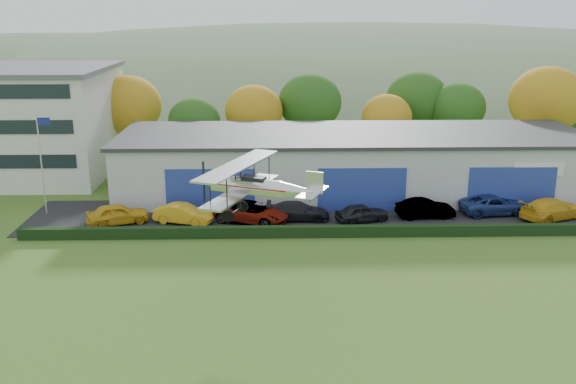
{
  "coord_description": "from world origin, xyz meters",
  "views": [
    {
      "loc": [
        -2.08,
        -26.64,
        15.6
      ],
      "look_at": [
        -1.16,
        10.41,
        5.0
      ],
      "focal_mm": 39.88,
      "sensor_mm": 36.0,
      "label": 1
    }
  ],
  "objects_px": {
    "car_5": "(425,208)",
    "car_0": "(118,214)",
    "car_6": "(494,205)",
    "flagpole": "(42,155)",
    "hangar": "(353,162)",
    "office_block": "(3,122)",
    "car_3": "(298,211)",
    "biplane": "(255,185)",
    "car_4": "(362,213)",
    "car_2": "(252,212)",
    "car_1": "(183,214)",
    "car_7": "(553,209)"
  },
  "relations": [
    {
      "from": "office_block",
      "to": "car_3",
      "type": "xyz_separation_m",
      "value": [
        27.86,
        -15.04,
        -4.46
      ]
    },
    {
      "from": "car_2",
      "to": "car_3",
      "type": "bearing_deg",
      "value": -59.21
    },
    {
      "from": "car_3",
      "to": "office_block",
      "type": "bearing_deg",
      "value": 63.9
    },
    {
      "from": "flagpole",
      "to": "car_5",
      "type": "distance_m",
      "value": 29.93
    },
    {
      "from": "office_block",
      "to": "flagpole",
      "type": "distance_m",
      "value": 15.33
    },
    {
      "from": "flagpole",
      "to": "car_4",
      "type": "xyz_separation_m",
      "value": [
        24.57,
        -2.61,
        -4.04
      ]
    },
    {
      "from": "car_3",
      "to": "hangar",
      "type": "bearing_deg",
      "value": -30.43
    },
    {
      "from": "car_3",
      "to": "car_6",
      "type": "height_order",
      "value": "car_6"
    },
    {
      "from": "car_2",
      "to": "car_7",
      "type": "xyz_separation_m",
      "value": [
        23.15,
        0.23,
        0.02
      ]
    },
    {
      "from": "car_5",
      "to": "car_0",
      "type": "bearing_deg",
      "value": 87.98
    },
    {
      "from": "car_6",
      "to": "biplane",
      "type": "bearing_deg",
      "value": 121.28
    },
    {
      "from": "hangar",
      "to": "car_3",
      "type": "xyz_separation_m",
      "value": [
        -5.14,
        -8.01,
        -1.91
      ]
    },
    {
      "from": "hangar",
      "to": "biplane",
      "type": "distance_m",
      "value": 23.28
    },
    {
      "from": "car_0",
      "to": "hangar",
      "type": "bearing_deg",
      "value": -86.53
    },
    {
      "from": "car_0",
      "to": "car_3",
      "type": "xyz_separation_m",
      "value": [
        13.6,
        0.65,
        -0.08
      ]
    },
    {
      "from": "car_3",
      "to": "car_7",
      "type": "height_order",
      "value": "car_7"
    },
    {
      "from": "office_block",
      "to": "biplane",
      "type": "bearing_deg",
      "value": -48.79
    },
    {
      "from": "car_1",
      "to": "car_7",
      "type": "distance_m",
      "value": 28.31
    },
    {
      "from": "car_0",
      "to": "car_7",
      "type": "distance_m",
      "value": 33.22
    },
    {
      "from": "car_5",
      "to": "office_block",
      "type": "bearing_deg",
      "value": 64.37
    },
    {
      "from": "car_1",
      "to": "car_5",
      "type": "xyz_separation_m",
      "value": [
        18.56,
        0.89,
        0.01
      ]
    },
    {
      "from": "flagpole",
      "to": "car_3",
      "type": "distance_m",
      "value": 20.25
    },
    {
      "from": "car_0",
      "to": "car_6",
      "type": "xyz_separation_m",
      "value": [
        29.11,
        1.75,
        -0.04
      ]
    },
    {
      "from": "flagpole",
      "to": "car_6",
      "type": "distance_m",
      "value": 35.49
    },
    {
      "from": "flagpole",
      "to": "car_2",
      "type": "height_order",
      "value": "flagpole"
    },
    {
      "from": "car_3",
      "to": "biplane",
      "type": "bearing_deg",
      "value": 170.29
    },
    {
      "from": "car_3",
      "to": "car_1",
      "type": "bearing_deg",
      "value": 96.37
    },
    {
      "from": "office_block",
      "to": "car_2",
      "type": "relative_size",
      "value": 3.65
    },
    {
      "from": "flagpole",
      "to": "car_0",
      "type": "distance_m",
      "value": 7.78
    },
    {
      "from": "car_1",
      "to": "car_5",
      "type": "relative_size",
      "value": 0.99
    },
    {
      "from": "flagpole",
      "to": "car_3",
      "type": "bearing_deg",
      "value": -5.89
    },
    {
      "from": "car_5",
      "to": "biplane",
      "type": "bearing_deg",
      "value": 132.99
    },
    {
      "from": "hangar",
      "to": "biplane",
      "type": "height_order",
      "value": "biplane"
    },
    {
      "from": "car_0",
      "to": "car_4",
      "type": "xyz_separation_m",
      "value": [
        18.42,
        0.07,
        -0.09
      ]
    },
    {
      "from": "car_2",
      "to": "car_5",
      "type": "distance_m",
      "value": 13.42
    },
    {
      "from": "car_0",
      "to": "car_4",
      "type": "distance_m",
      "value": 18.42
    },
    {
      "from": "flagpole",
      "to": "car_6",
      "type": "relative_size",
      "value": 1.5
    },
    {
      "from": "car_7",
      "to": "car_1",
      "type": "bearing_deg",
      "value": 66.23
    },
    {
      "from": "car_0",
      "to": "car_2",
      "type": "height_order",
      "value": "car_2"
    },
    {
      "from": "hangar",
      "to": "flagpole",
      "type": "bearing_deg",
      "value": -166.49
    },
    {
      "from": "car_4",
      "to": "car_5",
      "type": "xyz_separation_m",
      "value": [
        5.04,
        0.84,
        0.05
      ]
    },
    {
      "from": "car_5",
      "to": "car_7",
      "type": "xyz_separation_m",
      "value": [
        9.75,
        -0.54,
        0.07
      ]
    },
    {
      "from": "car_0",
      "to": "car_1",
      "type": "relative_size",
      "value": 1.04
    },
    {
      "from": "car_6",
      "to": "biplane",
      "type": "relative_size",
      "value": 0.68
    },
    {
      "from": "car_1",
      "to": "car_2",
      "type": "bearing_deg",
      "value": -71.09
    },
    {
      "from": "car_1",
      "to": "car_7",
      "type": "xyz_separation_m",
      "value": [
        28.31,
        0.35,
        0.07
      ]
    },
    {
      "from": "hangar",
      "to": "office_block",
      "type": "bearing_deg",
      "value": 167.99
    },
    {
      "from": "car_2",
      "to": "office_block",
      "type": "bearing_deg",
      "value": 80.11
    },
    {
      "from": "hangar",
      "to": "car_4",
      "type": "height_order",
      "value": "hangar"
    },
    {
      "from": "car_5",
      "to": "car_6",
      "type": "bearing_deg",
      "value": -85.76
    }
  ]
}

